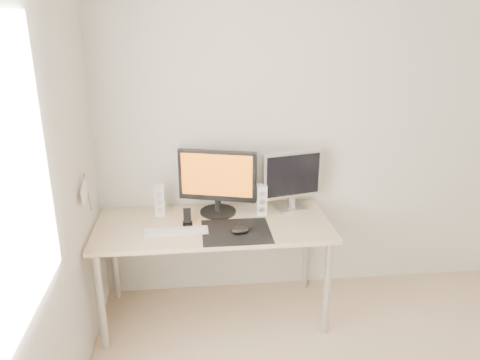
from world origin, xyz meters
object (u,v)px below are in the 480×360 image
second_monitor (292,178)px  speaker_left (160,200)px  speaker_right (261,200)px  mouse (240,230)px  keyboard (176,231)px  desk (213,233)px  phone_dock (187,220)px  main_monitor (217,180)px

second_monitor → speaker_left: (-0.95, -0.00, -0.13)m
speaker_left → speaker_right: (0.72, -0.07, 0.00)m
mouse → speaker_left: bearing=145.1°
mouse → speaker_right: speaker_right is taller
speaker_right → keyboard: (-0.60, -0.24, -0.10)m
desk → phone_dock: phone_dock is taller
speaker_right → second_monitor: bearing=16.8°
main_monitor → speaker_right: size_ratio=2.49×
speaker_left → phone_dock: speaker_left is taller
speaker_left → main_monitor: bearing=-3.5°
speaker_left → phone_dock: 0.28m
desk → keyboard: size_ratio=3.79×
desk → main_monitor: bearing=75.6°
keyboard → phone_dock: size_ratio=3.54×
main_monitor → keyboard: (-0.29, -0.28, -0.25)m
main_monitor → keyboard: main_monitor is taller
mouse → desk: (-0.16, 0.18, -0.10)m
mouse → second_monitor: 0.60m
speaker_left → keyboard: (0.12, -0.31, -0.10)m
second_monitor → phone_dock: second_monitor is taller
mouse → second_monitor: bearing=41.7°
desk → speaker_right: speaker_right is taller
speaker_right → phone_dock: size_ratio=1.82×
second_monitor → speaker_left: second_monitor is taller
desk → keyboard: keyboard is taller
keyboard → desk: bearing=25.2°
mouse → main_monitor: bearing=109.4°
mouse → main_monitor: (-0.12, 0.34, 0.23)m
keyboard → mouse: bearing=-8.5°
keyboard → speaker_right: bearing=21.9°
mouse → keyboard: bearing=171.5°
mouse → desk: size_ratio=0.08×
desk → phone_dock: (-0.17, -0.01, 0.11)m
desk → main_monitor: size_ratio=2.95×
desk → main_monitor: 0.37m
mouse → speaker_right: bearing=58.3°
mouse → speaker_right: size_ratio=0.56×
mouse → phone_dock: bearing=152.8°
speaker_left → phone_dock: (0.19, -0.19, -0.07)m
desk → second_monitor: 0.69m
mouse → desk: 0.26m
speaker_right → mouse: bearing=-121.7°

